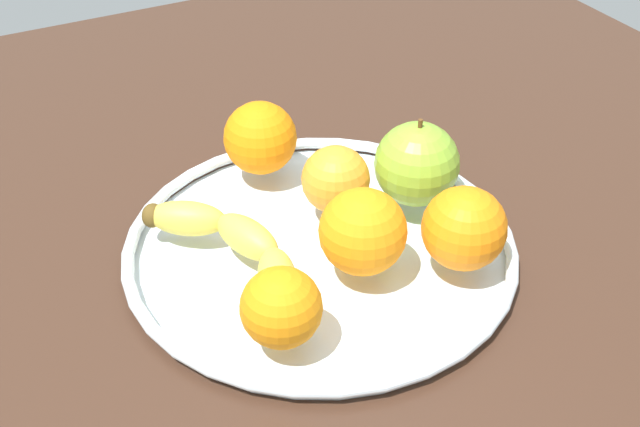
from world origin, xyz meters
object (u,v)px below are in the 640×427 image
(apple, at_px, (417,164))
(orange_front_left, at_px, (281,308))
(fruit_bowl, at_px, (320,246))
(orange_front_right, at_px, (264,137))
(banana, at_px, (232,242))
(orange_back_right, at_px, (336,180))
(orange_center, at_px, (363,232))
(orange_back_left, at_px, (464,228))

(apple, relative_size, orange_front_left, 1.38)
(fruit_bowl, bearing_deg, orange_front_right, -1.90)
(banana, xyz_separation_m, apple, (-0.00, -0.20, 0.03))
(banana, xyz_separation_m, orange_back_right, (0.02, -0.12, 0.02))
(orange_front_left, xyz_separation_m, orange_back_right, (0.14, -0.12, 0.00))
(apple, relative_size, orange_back_right, 1.37)
(fruit_bowl, xyz_separation_m, orange_center, (-0.05, -0.02, 0.05))
(banana, xyz_separation_m, orange_front_right, (0.12, -0.09, 0.02))
(banana, relative_size, orange_center, 2.45)
(banana, distance_m, orange_front_left, 0.11)
(orange_back_left, bearing_deg, orange_front_right, 22.90)
(orange_back_right, bearing_deg, orange_front_right, 18.30)
(fruit_bowl, relative_size, banana, 1.93)
(orange_back_right, relative_size, orange_back_left, 0.88)
(fruit_bowl, bearing_deg, banana, 80.61)
(orange_back_right, bearing_deg, apple, -107.23)
(banana, relative_size, orange_front_right, 2.52)
(fruit_bowl, height_order, banana, banana)
(orange_back_right, xyz_separation_m, orange_back_left, (-0.12, -0.06, 0.00))
(apple, relative_size, orange_center, 1.17)
(apple, bearing_deg, orange_front_right, 42.08)
(fruit_bowl, relative_size, orange_back_left, 4.88)
(apple, height_order, orange_back_left, apple)
(fruit_bowl, height_order, orange_back_left, orange_back_left)
(banana, relative_size, orange_front_left, 2.88)
(orange_center, distance_m, orange_front_left, 0.11)
(fruit_bowl, bearing_deg, orange_back_right, -44.42)
(fruit_bowl, distance_m, banana, 0.09)
(orange_front_left, height_order, orange_back_left, orange_back_left)
(orange_front_right, bearing_deg, banana, 144.21)
(banana, bearing_deg, orange_front_left, 159.46)
(apple, relative_size, orange_back_left, 1.21)
(orange_front_right, bearing_deg, orange_back_left, -157.10)
(orange_back_left, bearing_deg, apple, -8.71)
(fruit_bowl, bearing_deg, orange_back_left, -131.74)
(apple, distance_m, orange_center, 0.12)
(fruit_bowl, xyz_separation_m, orange_back_right, (0.04, -0.04, 0.04))
(orange_center, bearing_deg, orange_front_right, 3.42)
(fruit_bowl, distance_m, orange_back_left, 0.14)
(orange_front_right, bearing_deg, fruit_bowl, 178.10)
(banana, xyz_separation_m, orange_center, (-0.06, -0.10, 0.02))
(fruit_bowl, xyz_separation_m, orange_front_left, (-0.10, 0.09, 0.04))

